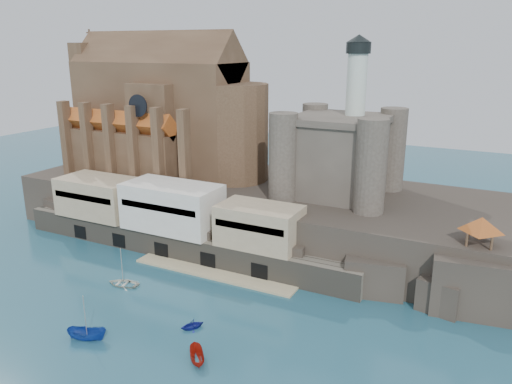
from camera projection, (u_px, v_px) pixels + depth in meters
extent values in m
plane|color=navy|center=(134.00, 321.00, 70.31)|extent=(300.00, 300.00, 0.00)
cube|color=black|center=(260.00, 208.00, 103.13)|extent=(100.00, 34.00, 10.00)
cube|color=black|center=(66.00, 214.00, 106.04)|extent=(9.00, 5.00, 6.00)
cube|color=black|center=(124.00, 226.00, 99.10)|extent=(9.00, 5.00, 6.00)
cube|color=black|center=(196.00, 240.00, 91.74)|extent=(9.00, 5.00, 6.00)
cube|color=black|center=(280.00, 257.00, 84.37)|extent=(9.00, 5.00, 6.00)
cube|color=black|center=(374.00, 276.00, 77.44)|extent=(9.00, 5.00, 6.00)
cube|color=#635D4F|center=(180.00, 243.00, 92.39)|extent=(70.00, 6.00, 4.50)
cube|color=tan|center=(213.00, 273.00, 84.80)|extent=(30.00, 4.00, 0.40)
cube|color=black|center=(81.00, 232.00, 99.63)|extent=(3.00, 0.40, 2.60)
cube|color=black|center=(119.00, 240.00, 95.30)|extent=(3.00, 0.40, 2.60)
cube|color=black|center=(162.00, 250.00, 90.96)|extent=(3.00, 0.40, 2.60)
cube|color=black|center=(208.00, 260.00, 86.63)|extent=(3.00, 0.40, 2.60)
cube|color=black|center=(260.00, 271.00, 82.30)|extent=(3.00, 0.40, 2.60)
cube|color=tan|center=(99.00, 196.00, 100.22)|extent=(16.00, 9.00, 7.50)
cube|color=silver|center=(172.00, 207.00, 92.28)|extent=(18.00, 9.00, 8.50)
cube|color=tan|center=(259.00, 226.00, 84.69)|extent=(14.00, 8.00, 7.00)
cube|color=#493322|center=(160.00, 117.00, 111.30)|extent=(38.00, 14.00, 24.00)
cube|color=#493322|center=(157.00, 62.00, 107.91)|extent=(38.00, 13.01, 13.01)
cylinder|color=#493322|center=(235.00, 133.00, 103.63)|extent=(14.00, 14.00, 20.00)
cube|color=#493322|center=(175.00, 127.00, 110.13)|extent=(10.00, 20.00, 20.00)
cube|color=#493322|center=(120.00, 154.00, 106.88)|extent=(28.00, 5.00, 10.00)
cube|color=#493322|center=(172.00, 140.00, 123.14)|extent=(28.00, 5.00, 10.00)
cube|color=#A24C1B|center=(117.00, 123.00, 105.02)|extent=(28.00, 5.66, 5.66)
cube|color=#A24C1B|center=(171.00, 113.00, 121.28)|extent=(28.00, 5.66, 5.66)
cube|color=#493322|center=(96.00, 104.00, 118.97)|extent=(4.00, 10.00, 28.00)
cylinder|color=black|center=(138.00, 106.00, 98.12)|extent=(4.40, 0.30, 4.40)
cube|color=#493322|center=(67.00, 138.00, 108.67)|extent=(1.60, 2.20, 16.00)
cube|color=#493322|center=(88.00, 140.00, 105.98)|extent=(1.60, 2.20, 16.00)
cube|color=#493322|center=(110.00, 143.00, 103.29)|extent=(1.60, 2.20, 16.00)
cube|color=#493322|center=(134.00, 145.00, 100.61)|extent=(1.60, 2.20, 16.00)
cube|color=#493322|center=(158.00, 148.00, 97.92)|extent=(1.60, 2.20, 16.00)
cube|color=#493322|center=(185.00, 151.00, 95.23)|extent=(1.60, 2.20, 16.00)
cube|color=#484139|center=(339.00, 158.00, 93.66)|extent=(16.00, 16.00, 14.00)
cube|color=#484139|center=(341.00, 119.00, 91.57)|extent=(17.00, 17.00, 1.20)
cylinder|color=#484139|center=(283.00, 157.00, 90.00)|extent=(5.20, 5.20, 16.00)
cylinder|color=#484139|center=(371.00, 167.00, 83.06)|extent=(5.20, 5.20, 16.00)
cylinder|color=#484139|center=(314.00, 142.00, 103.69)|extent=(5.20, 5.20, 16.00)
cylinder|color=#484139|center=(392.00, 149.00, 96.76)|extent=(5.20, 5.20, 16.00)
cylinder|color=silver|center=(356.00, 88.00, 90.83)|extent=(3.60, 3.60, 12.00)
cylinder|color=black|center=(359.00, 48.00, 88.85)|extent=(4.40, 4.40, 2.00)
cone|color=black|center=(359.00, 38.00, 88.40)|extent=(4.60, 4.60, 1.40)
cube|color=black|center=(474.00, 280.00, 73.13)|extent=(12.00, 10.00, 8.70)
cube|color=black|center=(441.00, 294.00, 72.82)|extent=(6.00, 5.00, 5.00)
cube|color=black|center=(511.00, 290.00, 73.06)|extent=(5.00, 4.00, 6.00)
cube|color=#493322|center=(478.00, 252.00, 71.86)|extent=(4.20, 4.20, 0.30)
cylinder|color=#493322|center=(466.00, 244.00, 70.77)|extent=(0.36, 0.36, 3.20)
cylinder|color=#493322|center=(491.00, 248.00, 69.39)|extent=(0.36, 0.36, 3.20)
cylinder|color=#493322|center=(468.00, 237.00, 73.51)|extent=(0.36, 0.36, 3.20)
cylinder|color=#493322|center=(492.00, 240.00, 72.13)|extent=(0.36, 0.36, 3.20)
pyramid|color=#A24C1B|center=(482.00, 225.00, 70.69)|extent=(6.40, 6.40, 2.20)
imported|color=navy|center=(88.00, 339.00, 66.04)|extent=(2.66, 2.63, 5.44)
imported|color=#9B180C|center=(197.00, 361.00, 61.58)|extent=(2.37, 2.38, 4.42)
imported|color=beige|center=(123.00, 285.00, 81.11)|extent=(1.71, 3.93, 5.33)
imported|color=navy|center=(192.00, 328.00, 68.63)|extent=(3.29, 3.05, 3.27)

